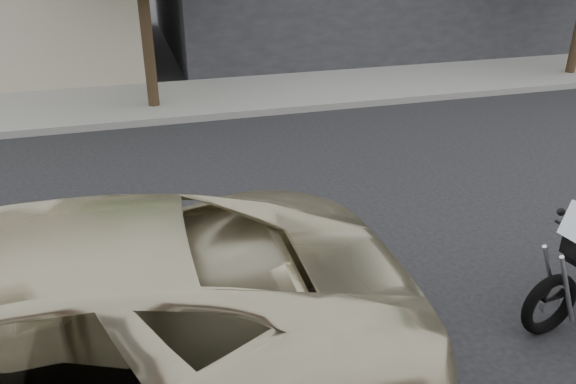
# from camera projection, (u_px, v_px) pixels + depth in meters

# --- Properties ---
(ground) EXTENTS (120.00, 120.00, 0.00)m
(ground) POSITION_uv_depth(u_px,v_px,m) (335.00, 225.00, 7.73)
(ground) COLOR black
(ground) RESTS_ON ground
(far_sidewalk) EXTENTS (44.00, 3.00, 0.15)m
(far_sidewalk) POSITION_uv_depth(u_px,v_px,m) (239.00, 95.00, 13.33)
(far_sidewalk) COLOR gray
(far_sidewalk) RESTS_ON ground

